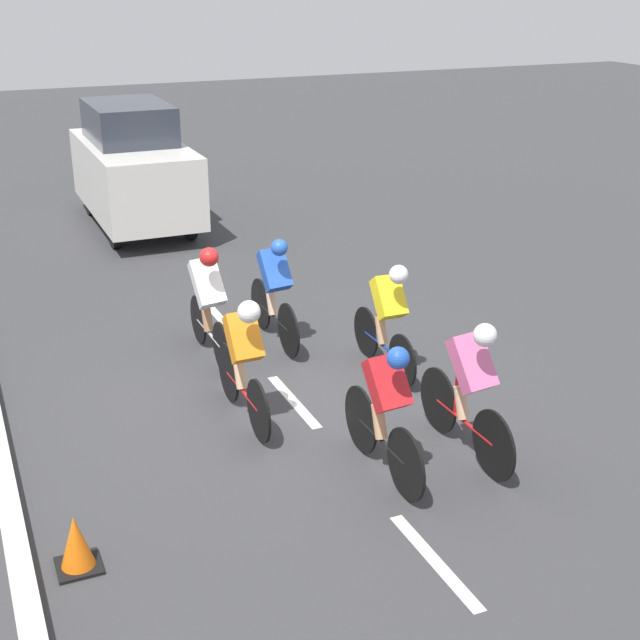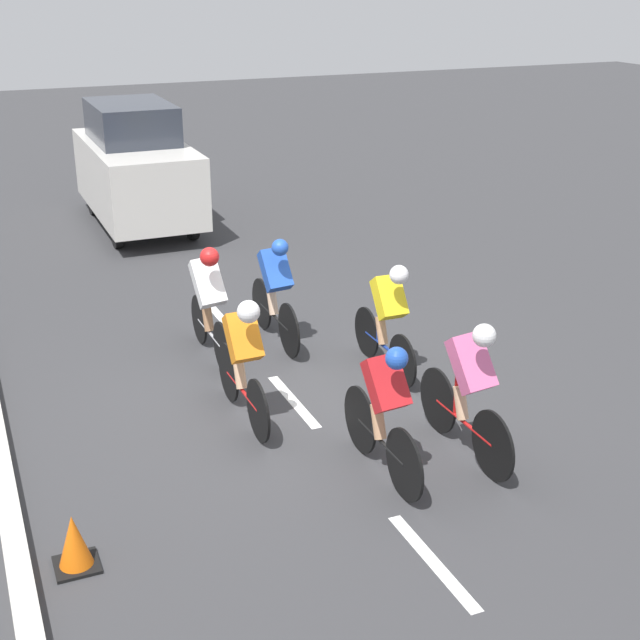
% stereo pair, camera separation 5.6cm
% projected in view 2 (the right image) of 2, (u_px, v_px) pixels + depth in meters
% --- Properties ---
extents(ground_plane, '(60.00, 60.00, 0.00)m').
position_uv_depth(ground_plane, '(290.00, 397.00, 10.28)').
color(ground_plane, '#38383A').
extents(lane_stripe_near, '(0.12, 1.40, 0.01)m').
position_uv_depth(lane_stripe_near, '(433.00, 561.00, 7.43)').
color(lane_stripe_near, white).
rests_on(lane_stripe_near, ground).
extents(lane_stripe_mid, '(0.12, 1.40, 0.01)m').
position_uv_depth(lane_stripe_mid, '(294.00, 401.00, 10.17)').
color(lane_stripe_mid, white).
rests_on(lane_stripe_mid, ground).
extents(lane_stripe_far, '(0.12, 1.40, 0.01)m').
position_uv_depth(lane_stripe_far, '(213.00, 309.00, 12.91)').
color(lane_stripe_far, white).
rests_on(lane_stripe_far, ground).
extents(cyclist_white, '(0.37, 1.66, 1.54)m').
position_uv_depth(cyclist_white, '(209.00, 298.00, 10.96)').
color(cyclist_white, black).
rests_on(cyclist_white, ground).
extents(cyclist_pink, '(0.37, 1.75, 1.54)m').
position_uv_depth(cyclist_pink, '(469.00, 385.00, 8.73)').
color(cyclist_pink, black).
rests_on(cyclist_pink, ground).
extents(cyclist_red, '(0.35, 1.66, 1.47)m').
position_uv_depth(cyclist_red, '(385.00, 407.00, 8.40)').
color(cyclist_red, black).
rests_on(cyclist_red, ground).
extents(cyclist_yellow, '(0.32, 1.62, 1.45)m').
position_uv_depth(cyclist_yellow, '(388.00, 314.00, 10.61)').
color(cyclist_yellow, black).
rests_on(cyclist_yellow, ground).
extents(cyclist_blue, '(0.35, 1.74, 1.50)m').
position_uv_depth(cyclist_blue, '(275.00, 288.00, 11.46)').
color(cyclist_blue, black).
rests_on(cyclist_blue, ground).
extents(cyclist_orange, '(0.33, 1.70, 1.49)m').
position_uv_depth(cyclist_orange, '(244.00, 355.00, 9.42)').
color(cyclist_orange, black).
rests_on(cyclist_orange, ground).
extents(support_car, '(1.70, 3.99, 2.30)m').
position_uv_depth(support_car, '(136.00, 167.00, 16.67)').
color(support_car, black).
rests_on(support_car, ground).
extents(traffic_cone, '(0.36, 0.36, 0.49)m').
position_uv_depth(traffic_cone, '(74.00, 543.00, 7.28)').
color(traffic_cone, black).
rests_on(traffic_cone, ground).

